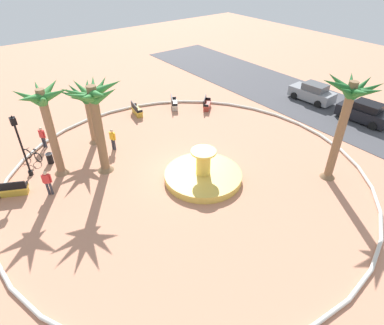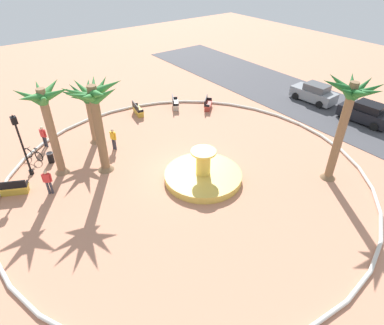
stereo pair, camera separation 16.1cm
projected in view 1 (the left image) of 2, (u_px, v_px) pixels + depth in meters
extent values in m
plane|color=tan|center=(187.00, 174.00, 20.84)|extent=(80.00, 80.00, 0.00)
torus|color=silver|center=(187.00, 173.00, 20.78)|extent=(22.41, 22.41, 0.20)
cube|color=#424247|center=(331.00, 110.00, 28.63)|extent=(48.00, 8.00, 0.03)
cylinder|color=gold|center=(203.00, 176.00, 20.31)|extent=(4.76, 4.76, 0.45)
cylinder|color=#19567F|center=(203.00, 176.00, 20.33)|extent=(4.19, 4.19, 0.34)
cylinder|color=gold|center=(203.00, 163.00, 19.76)|extent=(0.86, 0.86, 1.49)
cylinder|color=#F1C954|center=(204.00, 152.00, 19.31)|extent=(1.52, 1.52, 0.12)
cylinder|color=brown|center=(340.00, 134.00, 18.86)|extent=(0.49, 0.49, 6.20)
cone|color=brown|center=(328.00, 174.00, 20.46)|extent=(0.93, 0.93, 0.50)
cone|color=#1E6028|center=(366.00, 92.00, 16.81)|extent=(1.76, 0.60, 1.20)
cone|color=#1E6028|center=(367.00, 90.00, 17.25)|extent=(1.65, 1.59, 1.30)
cone|color=#1E6028|center=(361.00, 87.00, 17.67)|extent=(0.73, 1.77, 1.33)
cone|color=#1E6028|center=(351.00, 84.00, 17.93)|extent=(1.48, 1.72, 1.31)
cone|color=#1E6028|center=(340.00, 83.00, 17.82)|extent=(1.76, 0.58, 1.18)
cone|color=#1E6028|center=(337.00, 85.00, 17.37)|extent=(1.65, 1.63, 1.06)
cone|color=#1E6028|center=(346.00, 92.00, 16.93)|extent=(0.70, 1.78, 1.26)
cone|color=#1E6028|center=(359.00, 93.00, 16.66)|extent=(1.73, 1.51, 1.15)
cylinder|color=#8E6B4C|center=(52.00, 134.00, 19.38)|extent=(0.49, 0.49, 5.61)
cone|color=#8E6B4C|center=(61.00, 170.00, 20.82)|extent=(0.93, 0.93, 0.50)
cone|color=#337F38|center=(43.00, 100.00, 17.50)|extent=(1.77, 0.78, 1.25)
cone|color=#337F38|center=(55.00, 94.00, 17.97)|extent=(1.49, 1.71, 1.10)
cone|color=#337F38|center=(49.00, 89.00, 18.57)|extent=(1.47, 1.73, 1.06)
cone|color=#337F38|center=(39.00, 92.00, 18.54)|extent=(1.75, 0.74, 1.29)
cone|color=#337F38|center=(27.00, 97.00, 17.94)|extent=(1.30, 1.76, 1.28)
cone|color=#337F38|center=(30.00, 99.00, 17.33)|extent=(1.42, 1.75, 1.01)
cylinder|color=#8E6B4C|center=(90.00, 117.00, 22.96)|extent=(0.46, 0.46, 4.15)
cone|color=#8E6B4C|center=(95.00, 139.00, 23.98)|extent=(0.87, 0.87, 0.50)
cone|color=#1E6028|center=(91.00, 98.00, 21.51)|extent=(1.85, 0.60, 1.37)
cone|color=#1E6028|center=(98.00, 95.00, 22.01)|extent=(1.62, 1.77, 1.37)
cone|color=#1E6028|center=(95.00, 90.00, 22.57)|extent=(1.10, 1.94, 1.32)
cone|color=#1E6028|center=(87.00, 88.00, 22.66)|extent=(1.92, 1.37, 1.19)
cone|color=#1E6028|center=(78.00, 93.00, 22.35)|extent=(1.89, 1.29, 1.41)
cone|color=#1E6028|center=(73.00, 95.00, 21.76)|extent=(1.05, 1.95, 1.27)
cone|color=#1E6028|center=(78.00, 98.00, 21.31)|extent=(1.52, 1.87, 1.16)
cylinder|color=brown|center=(99.00, 131.00, 19.64)|extent=(0.55, 0.55, 5.67)
cone|color=brown|center=(105.00, 167.00, 21.09)|extent=(1.04, 1.04, 0.50)
cone|color=#337F38|center=(98.00, 95.00, 17.62)|extent=(1.87, 0.58, 1.01)
cone|color=#337F38|center=(104.00, 95.00, 18.12)|extent=(1.79, 1.52, 1.39)
cone|color=#337F38|center=(107.00, 87.00, 18.52)|extent=(0.83, 1.92, 0.99)
cone|color=#337F38|center=(100.00, 88.00, 18.90)|extent=(1.49, 1.82, 1.36)
cone|color=#337F38|center=(93.00, 88.00, 18.92)|extent=(1.88, 1.34, 1.34)
cone|color=#337F38|center=(83.00, 90.00, 18.67)|extent=(1.91, 1.06, 1.34)
cone|color=#337F38|center=(77.00, 94.00, 18.09)|extent=(1.22, 1.92, 1.27)
cone|color=#337F38|center=(79.00, 97.00, 17.75)|extent=(0.95, 1.93, 1.27)
cone|color=#337F38|center=(88.00, 98.00, 17.57)|extent=(1.80, 1.59, 1.21)
cube|color=gold|center=(137.00, 110.00, 27.71)|extent=(1.66, 0.78, 0.12)
cube|color=black|center=(134.00, 107.00, 27.46)|extent=(1.59, 0.37, 0.50)
cube|color=gold|center=(137.00, 112.00, 27.85)|extent=(1.53, 0.72, 0.39)
cube|color=black|center=(134.00, 105.00, 28.19)|extent=(0.16, 0.46, 0.24)
cube|color=black|center=(140.00, 112.00, 27.08)|extent=(0.16, 0.46, 0.24)
cube|color=gold|center=(13.00, 188.00, 18.95)|extent=(1.15, 1.66, 0.12)
cube|color=black|center=(11.00, 186.00, 18.61)|extent=(0.77, 1.47, 0.50)
cube|color=gold|center=(15.00, 192.00, 19.10)|extent=(1.06, 1.52, 0.39)
cube|color=black|center=(26.00, 185.00, 18.99)|extent=(0.44, 0.27, 0.24)
cube|color=#B73D33|center=(207.00, 104.00, 28.70)|extent=(1.46, 1.50, 0.12)
cube|color=black|center=(205.00, 100.00, 28.56)|extent=(1.16, 1.21, 0.50)
cube|color=#9C342B|center=(207.00, 106.00, 28.84)|extent=(1.35, 1.38, 0.39)
cube|color=black|center=(208.00, 99.00, 29.23)|extent=(0.38, 0.37, 0.24)
cube|color=black|center=(206.00, 106.00, 28.01)|extent=(0.38, 0.37, 0.24)
cube|color=beige|center=(174.00, 103.00, 28.83)|extent=(1.64, 1.23, 0.12)
cube|color=black|center=(172.00, 100.00, 28.64)|extent=(1.43, 0.87, 0.50)
cube|color=#B6ADA0|center=(174.00, 106.00, 28.98)|extent=(1.50, 1.13, 0.39)
cube|color=black|center=(174.00, 98.00, 29.37)|extent=(0.29, 0.43, 0.24)
cube|color=black|center=(175.00, 105.00, 28.14)|extent=(0.29, 0.43, 0.24)
cylinder|color=black|center=(23.00, 151.00, 19.79)|extent=(0.12, 0.12, 3.56)
cylinder|color=black|center=(31.00, 173.00, 20.71)|extent=(0.28, 0.28, 0.30)
cube|color=black|center=(13.00, 121.00, 18.67)|extent=(0.32, 0.32, 0.44)
sphere|color=#F2EDCC|center=(13.00, 121.00, 18.67)|extent=(0.22, 0.22, 0.22)
cone|color=black|center=(12.00, 117.00, 18.51)|extent=(0.20, 0.20, 0.18)
cylinder|color=black|center=(50.00, 158.00, 21.71)|extent=(0.40, 0.40, 0.70)
torus|color=#4C4C51|center=(49.00, 154.00, 21.51)|extent=(0.46, 0.46, 0.06)
torus|color=black|center=(27.00, 154.00, 22.19)|extent=(0.67, 0.38, 0.72)
torus|color=black|center=(38.00, 157.00, 21.82)|extent=(0.67, 0.38, 0.72)
cylinder|color=black|center=(32.00, 152.00, 21.87)|extent=(0.87, 0.47, 0.05)
cylinder|color=black|center=(35.00, 152.00, 21.66)|extent=(0.04, 0.04, 0.30)
cube|color=black|center=(34.00, 149.00, 21.57)|extent=(0.22, 0.18, 0.06)
cylinder|color=black|center=(26.00, 149.00, 21.97)|extent=(0.22, 0.41, 0.03)
cylinder|color=#33333D|center=(43.00, 142.00, 23.35)|extent=(0.14, 0.14, 0.81)
cylinder|color=#33333D|center=(45.00, 143.00, 23.30)|extent=(0.14, 0.14, 0.81)
cube|color=red|center=(42.00, 134.00, 22.94)|extent=(0.39, 0.36, 0.56)
sphere|color=beige|center=(40.00, 129.00, 22.71)|extent=(0.22, 0.22, 0.22)
cylinder|color=red|center=(39.00, 133.00, 22.99)|extent=(0.09, 0.09, 0.53)
cylinder|color=red|center=(44.00, 134.00, 22.88)|extent=(0.09, 0.09, 0.53)
cylinder|color=#33333D|center=(48.00, 189.00, 18.97)|extent=(0.14, 0.14, 0.84)
cylinder|color=#33333D|center=(51.00, 188.00, 19.00)|extent=(0.14, 0.14, 0.84)
cube|color=red|center=(47.00, 179.00, 18.59)|extent=(0.34, 0.39, 0.56)
sphere|color=beige|center=(45.00, 173.00, 18.37)|extent=(0.22, 0.22, 0.22)
cylinder|color=red|center=(42.00, 179.00, 18.57)|extent=(0.09, 0.09, 0.53)
cylinder|color=red|center=(51.00, 178.00, 18.62)|extent=(0.09, 0.09, 0.53)
cylinder|color=#33333D|center=(113.00, 144.00, 23.10)|extent=(0.14, 0.14, 0.83)
cylinder|color=#33333D|center=(115.00, 145.00, 23.02)|extent=(0.14, 0.14, 0.83)
cube|color=yellow|center=(112.00, 136.00, 22.67)|extent=(0.39, 0.32, 0.56)
sphere|color=beige|center=(112.00, 131.00, 22.45)|extent=(0.22, 0.22, 0.22)
cylinder|color=yellow|center=(110.00, 135.00, 22.76)|extent=(0.09, 0.09, 0.53)
cylinder|color=yellow|center=(115.00, 137.00, 22.58)|extent=(0.09, 0.09, 0.53)
cube|color=gray|center=(312.00, 94.00, 30.01)|extent=(4.09, 1.93, 0.90)
cube|color=#545558|center=(315.00, 87.00, 29.47)|extent=(2.08, 1.56, 0.60)
cube|color=#333D47|center=(306.00, 85.00, 30.08)|extent=(0.37, 1.37, 0.51)
cylinder|color=black|center=(294.00, 96.00, 30.51)|extent=(0.65, 0.26, 0.64)
cylinder|color=black|center=(305.00, 91.00, 31.42)|extent=(0.65, 0.26, 0.64)
cylinder|color=black|center=(318.00, 104.00, 28.95)|extent=(0.65, 0.26, 0.64)
cylinder|color=black|center=(328.00, 99.00, 29.86)|extent=(0.65, 0.26, 0.64)
cube|color=black|center=(363.00, 114.00, 26.61)|extent=(4.10, 1.95, 0.90)
cube|color=black|center=(368.00, 106.00, 26.07)|extent=(2.09, 1.57, 0.60)
cube|color=#333D47|center=(357.00, 104.00, 26.68)|extent=(0.38, 1.38, 0.51)
cylinder|color=black|center=(342.00, 115.00, 27.10)|extent=(0.65, 0.26, 0.64)
cylinder|color=black|center=(353.00, 110.00, 28.02)|extent=(0.65, 0.26, 0.64)
cylinder|color=black|center=(372.00, 126.00, 25.55)|extent=(0.65, 0.26, 0.64)
cylinder|color=black|center=(382.00, 120.00, 26.47)|extent=(0.65, 0.26, 0.64)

